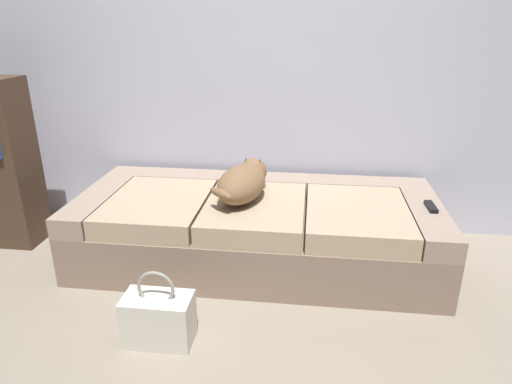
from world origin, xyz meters
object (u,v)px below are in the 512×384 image
Objects in this scene: couch at (257,228)px; dog_tan at (244,182)px; tv_remote at (431,207)px; handbag at (159,318)px.

dog_tan is (-0.08, -0.03, 0.32)m from couch.
tv_remote is 0.40× the size of handbag.
couch is 0.33m from dog_tan.
handbag is at bearing -113.23° from couch.
couch is 3.57× the size of dog_tan.
dog_tan is at bearing 176.63° from tv_remote.
handbag is (-1.37, -0.79, -0.31)m from tv_remote.
tv_remote is at bearing 29.90° from handbag.
dog_tan reaches higher than couch.
dog_tan is at bearing 70.65° from handbag.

